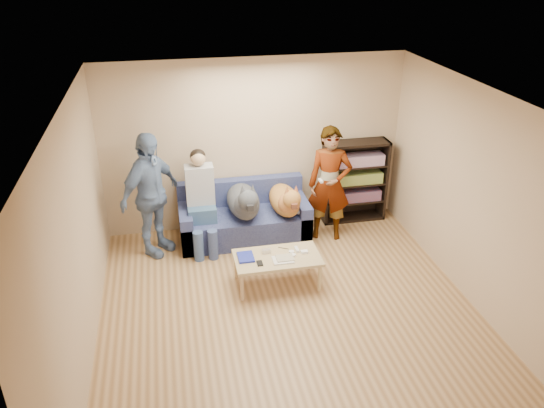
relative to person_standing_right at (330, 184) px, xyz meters
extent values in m
plane|color=olive|center=(-0.99, -1.84, -0.86)|extent=(5.00, 5.00, 0.00)
plane|color=white|center=(-0.99, -1.84, 1.74)|extent=(5.00, 5.00, 0.00)
plane|color=tan|center=(-0.99, 0.66, 0.44)|extent=(4.50, 0.00, 4.50)
plane|color=tan|center=(-0.99, -4.34, 0.44)|extent=(4.50, 0.00, 4.50)
plane|color=tan|center=(-3.24, -1.84, 0.44)|extent=(0.00, 5.00, 5.00)
plane|color=tan|center=(1.26, -1.84, 0.44)|extent=(0.00, 5.00, 5.00)
ellipsoid|color=silver|center=(-0.43, 0.04, -0.37)|extent=(0.36, 0.30, 0.12)
imported|color=gray|center=(0.00, 0.00, 0.00)|extent=(0.72, 0.57, 1.72)
imported|color=#6F8FB1|center=(-2.55, 0.07, 0.04)|extent=(1.04, 1.06, 1.79)
cube|color=silver|center=(-0.20, -0.20, 0.16)|extent=(0.05, 0.12, 0.03)
cube|color=#1C289C|center=(-1.41, -1.04, -0.43)|extent=(0.20, 0.26, 0.03)
cube|color=silver|center=(-0.96, -1.19, -0.43)|extent=(0.26, 0.20, 0.02)
cube|color=#AAA088|center=(-0.93, -1.17, -0.42)|extent=(0.22, 0.17, 0.01)
cube|color=silver|center=(-1.13, -0.97, -0.41)|extent=(0.11, 0.06, 0.05)
cube|color=silver|center=(-0.73, -0.99, -0.42)|extent=(0.04, 0.13, 0.03)
cube|color=white|center=(-0.65, -1.07, -0.42)|extent=(0.09, 0.06, 0.03)
cylinder|color=white|center=(-0.81, -1.11, -0.43)|extent=(0.07, 0.07, 0.02)
cylinder|color=white|center=(-0.81, -1.03, -0.43)|extent=(0.07, 0.07, 0.02)
cylinder|color=orange|center=(-1.03, -1.25, -0.44)|extent=(0.13, 0.06, 0.01)
cylinder|color=black|center=(-0.89, -0.91, -0.44)|extent=(0.13, 0.08, 0.01)
cube|color=black|center=(-1.26, -1.21, -0.43)|extent=(0.07, 0.12, 0.02)
cube|color=#515B93|center=(-1.24, 0.21, -0.65)|extent=(1.90, 0.85, 0.42)
cube|color=#515B93|center=(-1.24, 0.54, -0.24)|extent=(1.90, 0.18, 0.40)
cube|color=#515B93|center=(-2.10, 0.21, -0.57)|extent=(0.18, 0.85, 0.58)
cube|color=#515B93|center=(-0.38, 0.21, -0.57)|extent=(0.18, 0.85, 0.58)
cube|color=#3A5C81|center=(-1.86, 0.13, -0.33)|extent=(0.40, 0.38, 0.22)
cylinder|color=#415E90|center=(-1.96, -0.29, -0.65)|extent=(0.14, 0.14, 0.47)
cylinder|color=#434E95|center=(-1.76, -0.29, -0.65)|extent=(0.14, 0.14, 0.47)
cube|color=#AEAFB3|center=(-1.86, 0.23, 0.06)|extent=(0.40, 0.24, 0.58)
sphere|color=tan|center=(-1.86, 0.23, 0.46)|extent=(0.21, 0.21, 0.21)
ellipsoid|color=black|center=(-1.86, 0.26, 0.49)|extent=(0.22, 0.22, 0.19)
ellipsoid|color=#4A4C54|center=(-1.25, 0.19, -0.24)|extent=(0.46, 0.97, 0.40)
sphere|color=#46474F|center=(-1.25, -0.13, -0.14)|extent=(0.35, 0.35, 0.35)
sphere|color=#45484E|center=(-1.25, -0.31, 0.02)|extent=(0.28, 0.28, 0.28)
cube|color=black|center=(-1.25, -0.43, -0.02)|extent=(0.09, 0.13, 0.08)
cone|color=#474950|center=(-1.32, -0.28, 0.17)|extent=(0.09, 0.09, 0.13)
cone|color=#45494F|center=(-1.18, -0.28, 0.17)|extent=(0.09, 0.09, 0.13)
cylinder|color=#50545B|center=(-1.25, 0.62, -0.28)|extent=(0.05, 0.31, 0.18)
ellipsoid|color=#AC6834|center=(-0.64, 0.14, -0.26)|extent=(0.42, 0.88, 0.37)
sphere|color=#C76A3D|center=(-0.64, -0.16, -0.17)|extent=(0.32, 0.32, 0.32)
sphere|color=#A86B33|center=(-0.64, -0.32, -0.02)|extent=(0.26, 0.26, 0.26)
cube|color=#542C1D|center=(-0.64, -0.44, -0.06)|extent=(0.08, 0.12, 0.07)
cone|color=#B46137|center=(-0.71, -0.30, 0.11)|extent=(0.08, 0.08, 0.12)
cone|color=#AB5634|center=(-0.58, -0.30, 0.11)|extent=(0.08, 0.08, 0.12)
cylinder|color=#C3673B|center=(-0.64, 0.53, -0.29)|extent=(0.05, 0.29, 0.17)
cube|color=tan|center=(-1.01, -1.09, -0.46)|extent=(1.10, 0.60, 0.04)
cylinder|color=tan|center=(-1.51, -1.34, -0.67)|extent=(0.05, 0.05, 0.38)
cylinder|color=tan|center=(-0.51, -1.34, -0.67)|extent=(0.05, 0.05, 0.38)
cylinder|color=tan|center=(-1.51, -0.84, -0.67)|extent=(0.05, 0.05, 0.38)
cylinder|color=tan|center=(-0.51, -0.84, -0.67)|extent=(0.05, 0.05, 0.38)
cube|color=black|center=(0.08, 0.48, -0.21)|extent=(0.04, 0.34, 1.30)
cube|color=black|center=(1.04, 0.48, -0.21)|extent=(0.04, 0.34, 1.30)
cube|color=black|center=(0.56, 0.48, 0.42)|extent=(1.00, 0.34, 0.04)
cube|color=black|center=(0.56, 0.48, -0.84)|extent=(1.00, 0.34, 0.04)
cube|color=black|center=(0.56, 0.64, -0.21)|extent=(1.00, 0.02, 1.30)
cube|color=black|center=(0.56, 0.48, -0.54)|extent=(0.94, 0.32, 0.03)
cube|color=black|center=(0.56, 0.48, -0.24)|extent=(0.94, 0.32, 0.02)
cube|color=black|center=(0.56, 0.48, 0.06)|extent=(0.94, 0.32, 0.02)
cube|color=#B23333|center=(0.56, 0.46, -0.44)|extent=(0.84, 0.24, 0.17)
cube|color=gold|center=(0.56, 0.46, -0.14)|extent=(0.84, 0.24, 0.17)
cube|color=#994C99|center=(0.56, 0.46, 0.16)|extent=(0.84, 0.24, 0.17)
camera|label=1|loc=(-2.24, -6.70, 3.16)|focal=35.00mm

